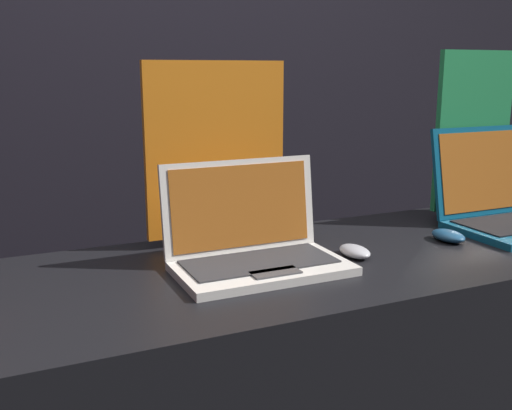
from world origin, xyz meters
TOP-DOWN VIEW (x-y plane):
  - wall_back at (0.00, 1.48)m, footprint 8.00×0.05m
  - laptop_middle at (-0.01, 0.32)m, footprint 0.40×0.26m
  - mouse_middle at (0.25, 0.29)m, footprint 0.06×0.10m
  - promo_stand_middle at (-0.01, 0.56)m, footprint 0.39×0.07m
  - laptop_back at (0.83, 0.35)m, footprint 0.40×0.33m
  - mouse_back at (0.56, 0.30)m, footprint 0.07×0.11m
  - promo_stand_back at (0.83, 0.52)m, footprint 0.29×0.07m

SIDE VIEW (x-z plane):
  - mouse_middle at x=0.25m, z-range 0.94..0.97m
  - mouse_back at x=0.56m, z-range 0.94..0.97m
  - laptop_middle at x=-0.01m, z-range 0.88..1.12m
  - laptop_back at x=0.83m, z-range 0.86..1.15m
  - promo_stand_middle at x=-0.01m, z-range 0.93..1.41m
  - promo_stand_back at x=0.83m, z-range 0.93..1.44m
  - wall_back at x=0.00m, z-range 0.00..2.80m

